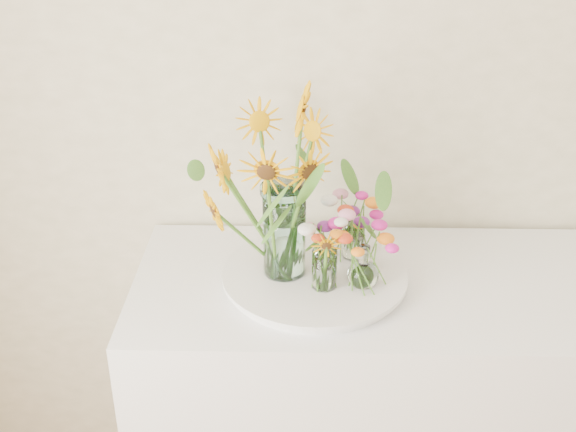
% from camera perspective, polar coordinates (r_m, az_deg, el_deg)
% --- Properties ---
extents(counter, '(1.40, 0.60, 0.90)m').
position_cam_1_polar(counter, '(2.20, 7.91, -15.09)').
color(counter, white).
rests_on(counter, ground_plane).
extents(tray, '(0.46, 0.46, 0.02)m').
position_cam_1_polar(tray, '(1.90, 2.12, -4.91)').
color(tray, white).
rests_on(tray, counter).
extents(mason_jar, '(0.12, 0.12, 0.25)m').
position_cam_1_polar(mason_jar, '(1.83, -0.29, -1.15)').
color(mason_jar, '#B2E8E0').
rests_on(mason_jar, tray).
extents(sunflower_bouquet, '(0.84, 0.84, 0.50)m').
position_cam_1_polar(sunflower_bouquet, '(1.77, -0.30, 2.38)').
color(sunflower_bouquet, '#E79F04').
rests_on(sunflower_bouquet, tray).
extents(small_vase_a, '(0.07, 0.07, 0.11)m').
position_cam_1_polar(small_vase_a, '(1.81, 2.88, -4.26)').
color(small_vase_a, white).
rests_on(small_vase_a, tray).
extents(wildflower_posy_a, '(0.19, 0.19, 0.20)m').
position_cam_1_polar(wildflower_posy_a, '(1.78, 2.91, -3.03)').
color(wildflower_posy_a, orange).
rests_on(wildflower_posy_a, tray).
extents(small_vase_b, '(0.08, 0.08, 0.12)m').
position_cam_1_polar(small_vase_b, '(1.82, 5.99, -3.98)').
color(small_vase_b, white).
rests_on(small_vase_b, tray).
extents(wildflower_posy_b, '(0.22, 0.22, 0.21)m').
position_cam_1_polar(wildflower_posy_b, '(1.80, 6.06, -2.75)').
color(wildflower_posy_b, orange).
rests_on(wildflower_posy_b, tray).
extents(small_vase_c, '(0.07, 0.07, 0.10)m').
position_cam_1_polar(small_vase_c, '(1.94, 5.18, -2.02)').
color(small_vase_c, white).
rests_on(small_vase_c, tray).
extents(wildflower_posy_c, '(0.19, 0.19, 0.19)m').
position_cam_1_polar(wildflower_posy_c, '(1.92, 5.24, -0.86)').
color(wildflower_posy_c, orange).
rests_on(wildflower_posy_c, tray).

